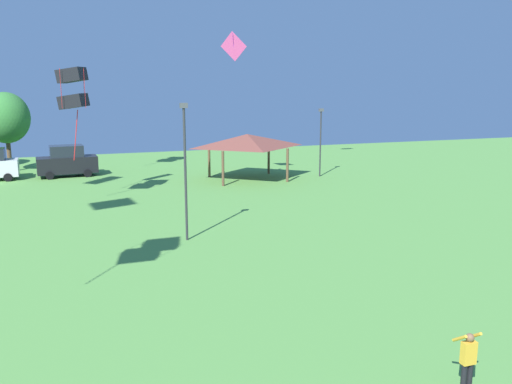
{
  "coord_description": "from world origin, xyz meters",
  "views": [
    {
      "loc": [
        -3.57,
        -0.01,
        7.57
      ],
      "look_at": [
        1.49,
        14.58,
        4.43
      ],
      "focal_mm": 38.0,
      "sensor_mm": 36.0,
      "label": 1
    }
  ],
  "objects": [
    {
      "name": "park_pavilion",
      "position": [
        9.65,
        40.26,
        3.08
      ],
      "size": [
        6.67,
        5.35,
        3.6
      ],
      "color": "brown",
      "rests_on": "ground"
    },
    {
      "name": "light_post_0",
      "position": [
        1.59,
        25.18,
        3.72
      ],
      "size": [
        0.36,
        0.2,
        6.63
      ],
      "color": "#2D2D33",
      "rests_on": "ground"
    },
    {
      "name": "light_post_1",
      "position": [
        15.71,
        39.65,
        3.15
      ],
      "size": [
        0.36,
        0.2,
        5.52
      ],
      "color": "#2D2D33",
      "rests_on": "ground"
    },
    {
      "name": "parked_car_third_from_left",
      "position": [
        -3.82,
        46.32,
        1.25
      ],
      "size": [
        4.81,
        2.33,
        2.56
      ],
      "rotation": [
        0.0,
        0.0,
        0.08
      ],
      "color": "black",
      "rests_on": "ground"
    },
    {
      "name": "kite_flying_3",
      "position": [
        8.22,
        39.02,
        10.14
      ],
      "size": [
        1.53,
        1.58,
        2.1
      ],
      "color": "#E54C93"
    },
    {
      "name": "kite_flying_2",
      "position": [
        -3.15,
        35.11,
        7.21
      ],
      "size": [
        1.95,
        1.9,
        5.67
      ],
      "color": "black"
    },
    {
      "name": "treeline_tree_3",
      "position": [
        -8.49,
        50.5,
        4.61
      ],
      "size": [
        3.92,
        3.92,
        6.79
      ],
      "color": "brown",
      "rests_on": "ground"
    },
    {
      "name": "person_standing_mid_field",
      "position": [
        5.35,
        9.82,
        0.9
      ],
      "size": [
        0.52,
        0.47,
        1.62
      ],
      "rotation": [
        0.0,
        0.0,
        -0.58
      ],
      "color": "black",
      "rests_on": "ground"
    }
  ]
}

